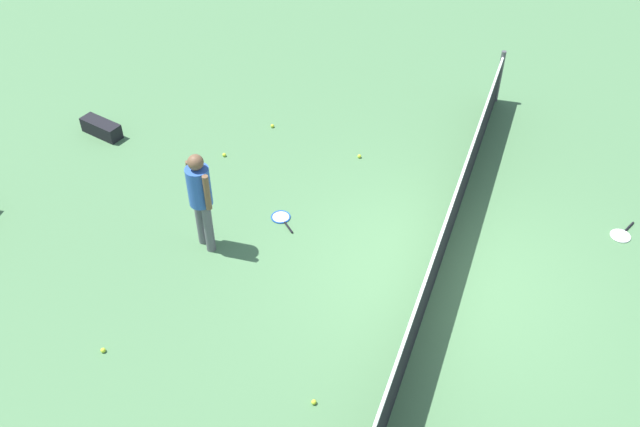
# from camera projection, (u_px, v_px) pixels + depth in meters

# --- Properties ---
(ground_plane) EXTENTS (40.00, 40.00, 0.00)m
(ground_plane) POSITION_uv_depth(u_px,v_px,m) (437.00, 273.00, 10.24)
(ground_plane) COLOR #4C7A4C
(court_net) EXTENTS (10.09, 0.09, 1.07)m
(court_net) POSITION_uv_depth(u_px,v_px,m) (441.00, 248.00, 9.91)
(court_net) COLOR #4C4C51
(court_net) RESTS_ON ground_plane
(player_near_side) EXTENTS (0.46, 0.49, 1.70)m
(player_near_side) POSITION_uv_depth(u_px,v_px,m) (200.00, 194.00, 10.01)
(player_near_side) COLOR #595960
(player_near_side) RESTS_ON ground_plane
(tennis_racket_near_player) EXTENTS (0.52, 0.55, 0.03)m
(tennis_racket_near_player) POSITION_uv_depth(u_px,v_px,m) (281.00, 218.00, 11.13)
(tennis_racket_near_player) COLOR blue
(tennis_racket_near_player) RESTS_ON ground_plane
(tennis_racket_far_player) EXTENTS (0.60, 0.42, 0.03)m
(tennis_racket_far_player) POSITION_uv_depth(u_px,v_px,m) (621.00, 235.00, 10.83)
(tennis_racket_far_player) COLOR white
(tennis_racket_far_player) RESTS_ON ground_plane
(tennis_ball_near_player) EXTENTS (0.07, 0.07, 0.07)m
(tennis_ball_near_player) POSITION_uv_depth(u_px,v_px,m) (224.00, 155.00, 12.36)
(tennis_ball_near_player) COLOR #C6E033
(tennis_ball_near_player) RESTS_ON ground_plane
(tennis_ball_by_net) EXTENTS (0.07, 0.07, 0.07)m
(tennis_ball_by_net) POSITION_uv_depth(u_px,v_px,m) (314.00, 402.00, 8.55)
(tennis_ball_by_net) COLOR #C6E033
(tennis_ball_by_net) RESTS_ON ground_plane
(tennis_ball_midcourt) EXTENTS (0.07, 0.07, 0.07)m
(tennis_ball_midcourt) POSITION_uv_depth(u_px,v_px,m) (359.00, 156.00, 12.33)
(tennis_ball_midcourt) COLOR #C6E033
(tennis_ball_midcourt) RESTS_ON ground_plane
(tennis_ball_baseline) EXTENTS (0.07, 0.07, 0.07)m
(tennis_ball_baseline) POSITION_uv_depth(u_px,v_px,m) (272.00, 126.00, 13.04)
(tennis_ball_baseline) COLOR #C6E033
(tennis_ball_baseline) RESTS_ON ground_plane
(tennis_ball_stray_left) EXTENTS (0.07, 0.07, 0.07)m
(tennis_ball_stray_left) POSITION_uv_depth(u_px,v_px,m) (103.00, 350.00, 9.14)
(tennis_ball_stray_left) COLOR #C6E033
(tennis_ball_stray_left) RESTS_ON ground_plane
(equipment_bag) EXTENTS (0.46, 0.84, 0.28)m
(equipment_bag) POSITION_uv_depth(u_px,v_px,m) (100.00, 127.00, 12.82)
(equipment_bag) COLOR black
(equipment_bag) RESTS_ON ground_plane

